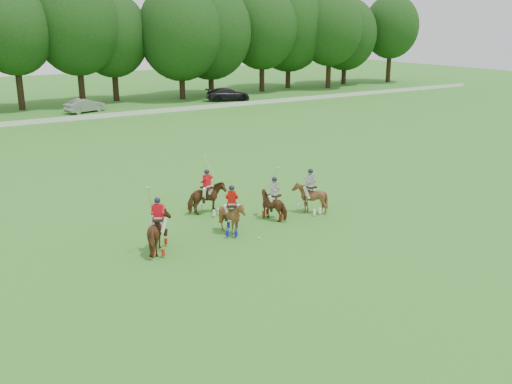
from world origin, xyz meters
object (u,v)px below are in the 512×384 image
polo_stripe_b (310,197)px  polo_ball (259,238)px  car_right (228,94)px  polo_red_a (159,232)px  polo_red_b (207,198)px  polo_red_c (232,217)px  polo_stripe_a (274,204)px  car_mid (85,106)px

polo_stripe_b → polo_ball: (-4.10, -1.72, -0.77)m
car_right → polo_stripe_b: (-17.08, -38.85, 0.06)m
polo_red_a → polo_red_b: bearing=39.8°
polo_red_c → polo_stripe_a: polo_stripe_a is taller
polo_red_c → polo_ball: size_ratio=25.41×
polo_red_c → polo_stripe_b: size_ratio=1.00×
polo_red_b → polo_stripe_a: bearing=-44.6°
car_mid → polo_red_b: (-4.26, -36.30, 0.11)m
polo_stripe_b → polo_red_c: bearing=-174.0°
car_mid → polo_ball: car_mid is taller
polo_red_c → polo_ball: polo_red_c is taller
polo_stripe_a → polo_stripe_b: size_ratio=1.17×
car_right → polo_red_b: 42.20m
polo_red_b → polo_stripe_a: polo_red_b is taller
polo_red_a → polo_red_c: 3.64m
car_right → polo_ball: size_ratio=58.19×
polo_red_b → polo_stripe_b: 5.13m
car_right → polo_stripe_a: size_ratio=1.97×
car_mid → polo_red_b: polo_red_b is taller
polo_red_b → polo_red_c: (-0.33, -3.06, -0.01)m
polo_red_b → polo_stripe_a: size_ratio=1.07×
car_right → polo_stripe_a: bearing=168.6°
car_mid → car_right: 17.27m
car_mid → polo_ball: bearing=156.4°
polo_red_b → polo_stripe_b: (4.45, -2.56, -0.01)m
car_right → polo_red_c: (-21.87, -39.36, 0.06)m
polo_stripe_b → polo_ball: bearing=-157.3°
polo_red_c → polo_stripe_b: (4.78, 0.51, -0.00)m
polo_red_b → polo_stripe_a: 3.40m
car_mid → polo_stripe_b: size_ratio=1.90×
car_mid → polo_stripe_b: (0.19, -38.85, 0.11)m
car_mid → car_right: car_right is taller
polo_stripe_a → car_mid: bearing=87.3°
polo_red_a → car_mid: bearing=78.3°
car_mid → polo_stripe_b: polo_stripe_b is taller
polo_stripe_b → polo_red_b: bearing=150.1°
polo_red_c → polo_ball: (0.68, -1.21, -0.77)m
polo_red_c → polo_ball: 1.59m
car_right → polo_stripe_b: size_ratio=2.29×
polo_red_a → polo_red_c: size_ratio=1.28×
polo_red_c → polo_stripe_a: (2.75, 0.68, -0.07)m
polo_red_a → polo_red_b: 5.16m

